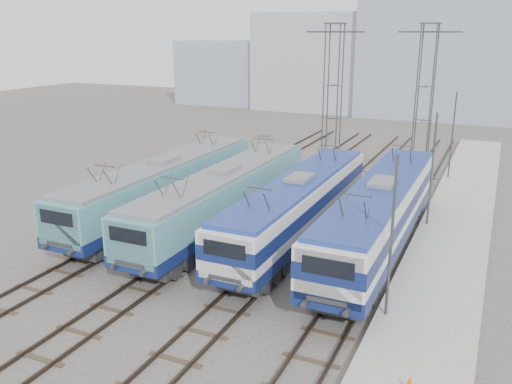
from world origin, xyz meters
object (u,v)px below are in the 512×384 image
object	(u,v)px
mast_mid	(432,172)
safety_cone	(409,384)
locomotive_far_left	(163,185)
locomotive_far_right	(380,211)
locomotive_center_left	(223,196)
mast_rear	(452,137)
locomotive_center_right	(298,204)
catenary_tower_east	(424,98)
catenary_tower_west	(333,97)
mast_front	(391,241)

from	to	relation	value
mast_mid	safety_cone	distance (m)	17.03
locomotive_far_left	locomotive_far_right	bearing A→B (deg)	0.44
locomotive_center_left	mast_rear	distance (m)	20.82
locomotive_center_left	mast_rear	bearing A→B (deg)	58.53
locomotive_center_left	locomotive_center_right	world-z (taller)	locomotive_center_left
locomotive_far_left	safety_cone	size ratio (longest dim) A/B	32.18
locomotive_far_right	safety_cone	bearing A→B (deg)	-72.90
locomotive_far_right	catenary_tower_east	size ratio (longest dim) A/B	1.57
locomotive_far_left	mast_mid	size ratio (longest dim) A/B	2.61
locomotive_far_right	mast_mid	world-z (taller)	mast_mid
catenary_tower_west	mast_front	xyz separation A→B (m)	(8.60, -20.00, -3.14)
locomotive_far_right	locomotive_far_left	bearing A→B (deg)	-179.56
mast_rear	safety_cone	world-z (taller)	mast_rear
locomotive_far_left	catenary_tower_west	distance (m)	15.47
mast_front	catenary_tower_west	bearing A→B (deg)	113.27
safety_cone	locomotive_far_left	bearing A→B (deg)	146.09
locomotive_far_left	mast_front	distance (m)	16.82
locomotive_center_right	mast_rear	bearing A→B (deg)	69.93
locomotive_center_left	locomotive_center_right	bearing A→B (deg)	4.47
locomotive_center_left	catenary_tower_west	size ratio (longest dim) A/B	1.51
catenary_tower_west	mast_rear	bearing A→B (deg)	24.94
catenary_tower_east	locomotive_center_right	bearing A→B (deg)	-105.45
mast_rear	locomotive_center_right	bearing A→B (deg)	-110.07
catenary_tower_west	locomotive_far_left	bearing A→B (deg)	-117.05
locomotive_far_left	locomotive_far_right	size ratio (longest dim) A/B	0.97
catenary_tower_east	locomotive_far_right	bearing A→B (deg)	-89.05
catenary_tower_west	mast_mid	size ratio (longest dim) A/B	1.71
locomotive_far_right	safety_cone	world-z (taller)	locomotive_far_right
catenary_tower_west	locomotive_center_right	bearing A→B (deg)	-80.45
catenary_tower_east	mast_front	size ratio (longest dim) A/B	1.71
locomotive_center_left	locomotive_center_right	size ratio (longest dim) A/B	1.02
locomotive_center_left	locomotive_center_right	distance (m)	4.51
locomotive_center_left	safety_cone	distance (m)	16.75
catenary_tower_east	mast_rear	bearing A→B (deg)	43.60
locomotive_center_left	mast_front	xyz separation A→B (m)	(10.85, -6.27, 1.24)
locomotive_far_left	locomotive_far_right	world-z (taller)	locomotive_far_right
mast_mid	locomotive_far_left	bearing A→B (deg)	-161.22
mast_rear	catenary_tower_west	bearing A→B (deg)	-155.06
locomotive_far_right	mast_mid	distance (m)	5.55
catenary_tower_east	mast_rear	xyz separation A→B (m)	(2.10, 2.00, -3.14)
locomotive_far_right	mast_mid	xyz separation A→B (m)	(1.85, 5.12, 1.11)
locomotive_far_right	mast_front	bearing A→B (deg)	-74.96
locomotive_center_right	locomotive_far_right	bearing A→B (deg)	3.31
mast_front	safety_cone	distance (m)	5.78
locomotive_center_left	locomotive_far_right	distance (m)	9.02
mast_mid	safety_cone	bearing A→B (deg)	-84.15
locomotive_center_left	mast_mid	xyz separation A→B (m)	(10.85, 5.73, 1.24)
catenary_tower_west	safety_cone	size ratio (longest dim) A/B	21.13
locomotive_center_right	locomotive_far_right	size ratio (longest dim) A/B	0.95
locomotive_far_right	safety_cone	distance (m)	12.24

